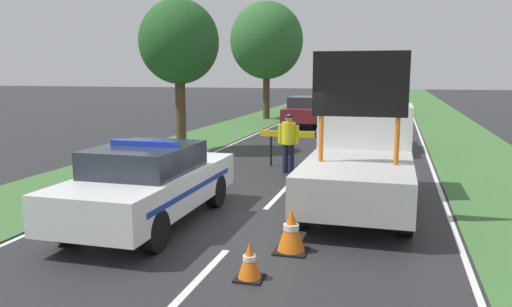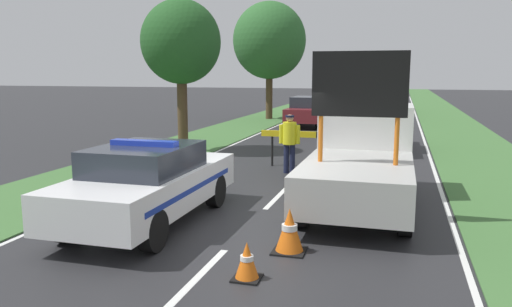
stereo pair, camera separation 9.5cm
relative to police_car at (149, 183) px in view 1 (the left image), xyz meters
name	(u,v)px [view 1 (the left image)]	position (x,y,z in m)	size (l,w,h in m)	color
ground_plane	(250,226)	(1.91, 0.31, -0.79)	(160.00, 160.00, 0.00)	#28282B
lane_markings	(348,123)	(1.91, 20.14, -0.79)	(7.54, 67.13, 0.01)	silver
grass_verge_left	(256,120)	(-3.53, 20.31, -0.78)	(3.24, 120.00, 0.03)	#427038
grass_verge_right	(449,126)	(7.35, 20.31, -0.78)	(3.24, 120.00, 0.03)	#427038
police_car	(149,183)	(0.00, 0.00, 0.00)	(1.87, 4.71, 1.63)	white
work_truck	(362,157)	(3.82, 2.63, 0.25)	(2.10, 5.21, 3.28)	white
road_barrier	(315,138)	(2.18, 6.41, 0.14)	(3.42, 0.08, 1.11)	black
police_officer	(289,138)	(1.57, 5.44, 0.21)	(0.61, 0.39, 1.70)	#191E38
pedestrian_civilian	(326,142)	(2.61, 5.66, 0.12)	(0.56, 0.36, 1.56)	#232326
traffic_cone_near_police	(394,163)	(4.52, 6.28, -0.51)	(0.42, 0.42, 0.58)	black
traffic_cone_centre_front	(250,261)	(2.60, -2.05, -0.52)	(0.39, 0.39, 0.55)	black
traffic_cone_near_truck	(357,156)	(3.39, 7.29, -0.52)	(0.40, 0.40, 0.56)	black
traffic_cone_behind_barrier	(291,230)	(2.94, -0.82, -0.43)	(0.53, 0.53, 0.73)	black
traffic_cone_lane_edge	(350,167)	(3.35, 5.33, -0.50)	(0.43, 0.43, 0.59)	black
queued_car_suv_grey	(377,129)	(3.85, 10.88, -0.03)	(1.92, 4.36, 1.46)	slate
queued_car_wagon_maroon	(306,111)	(-0.16, 18.13, 0.02)	(1.80, 4.57, 1.59)	maroon
queued_car_sedan_silver	(381,105)	(3.62, 24.19, 0.03)	(1.93, 4.60, 1.56)	#B2B2B7
queued_car_sedan_black	(384,100)	(3.67, 29.91, 0.01)	(1.76, 4.24, 1.52)	black
roadside_tree_near_left	(179,43)	(-3.00, 8.22, 3.11)	(2.84, 2.84, 5.44)	#4C3823
roadside_tree_near_right	(267,41)	(-3.20, 21.44, 3.96)	(4.41, 4.41, 7.08)	#4C3823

